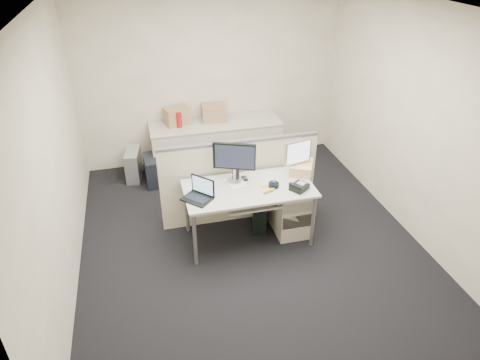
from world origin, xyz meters
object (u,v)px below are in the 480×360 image
object	(u,v)px
laptop	(197,191)
desk_phone	(299,187)
monitor_main	(234,163)
desk	(249,192)

from	to	relation	value
laptop	desk_phone	size ratio (longest dim) A/B	1.58
monitor_main	desk_phone	world-z (taller)	monitor_main
monitor_main	laptop	world-z (taller)	monitor_main
monitor_main	desk_phone	bearing A→B (deg)	-5.87
monitor_main	laptop	bearing A→B (deg)	-127.85
desk	laptop	bearing A→B (deg)	-170.31
desk	desk_phone	distance (m)	0.59
laptop	desk	bearing A→B (deg)	56.03
desk	monitor_main	bearing A→B (deg)	125.15
desk	monitor_main	distance (m)	0.38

